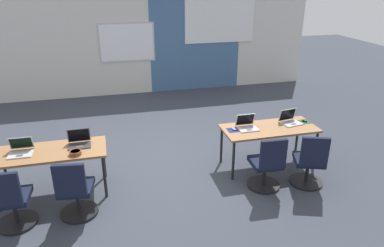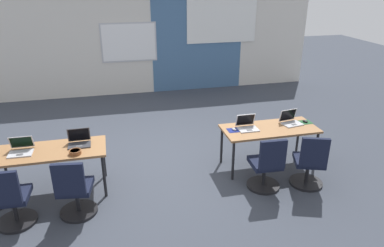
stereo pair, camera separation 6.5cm
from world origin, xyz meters
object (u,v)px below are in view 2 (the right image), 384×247
(snack_bowl, at_px, (75,152))
(chair_near_right_end, at_px, (309,165))
(laptop_near_left_end, at_px, (21,149))
(chair_near_left_inner, at_px, (75,193))
(mouse_near_right_inner, at_px, (234,129))
(chair_near_right_inner, at_px, (266,168))
(chair_near_left_end, at_px, (11,202))
(laptop_near_right_inner, at_px, (247,126))
(desk_near_left, at_px, (51,154))
(desk_near_right, at_px, (269,131))
(mouse_near_right_end, at_px, (305,121))
(laptop_near_right_end, at_px, (291,121))
(laptop_near_left_inner, at_px, (79,141))

(snack_bowl, bearing_deg, chair_near_right_end, -9.03)
(laptop_near_left_end, distance_m, chair_near_left_inner, 1.10)
(mouse_near_right_inner, xyz_separation_m, chair_near_right_inner, (0.28, -0.73, -0.36))
(chair_near_left_end, xyz_separation_m, chair_near_right_inner, (3.61, 0.04, 0.00))
(chair_near_left_end, bearing_deg, laptop_near_left_end, -92.05)
(laptop_near_right_inner, relative_size, snack_bowl, 1.86)
(laptop_near_right_inner, distance_m, snack_bowl, 2.76)
(desk_near_left, height_order, chair_near_left_end, chair_near_left_end)
(laptop_near_left_end, distance_m, chair_near_left_end, 0.84)
(desk_near_right, distance_m, chair_near_left_inner, 3.24)
(chair_near_left_end, bearing_deg, snack_bowl, -146.04)
(chair_near_left_inner, bearing_deg, snack_bowl, -84.28)
(laptop_near_left_end, bearing_deg, mouse_near_right_inner, 1.39)
(laptop_near_right_inner, distance_m, mouse_near_right_end, 1.09)
(desk_near_right, bearing_deg, laptop_near_right_inner, 171.67)
(mouse_near_right_end, bearing_deg, laptop_near_right_end, 177.19)
(mouse_near_right_end, bearing_deg, snack_bowl, -175.66)
(desk_near_left, xyz_separation_m, laptop_near_left_end, (-0.39, 0.02, 0.11))
(desk_near_left, distance_m, mouse_near_right_inner, 2.88)
(laptop_near_right_end, distance_m, chair_near_right_end, 0.95)
(chair_near_right_end, bearing_deg, laptop_near_left_inner, 5.50)
(laptop_near_left_end, height_order, laptop_near_left_inner, laptop_near_left_inner)
(mouse_near_right_end, bearing_deg, chair_near_left_inner, -168.71)
(laptop_near_left_end, relative_size, snack_bowl, 1.89)
(mouse_near_right_inner, height_order, chair_near_right_end, chair_near_right_end)
(laptop_near_left_end, height_order, mouse_near_right_end, laptop_near_left_end)
(mouse_near_right_end, bearing_deg, mouse_near_right_inner, -178.58)
(chair_near_right_end, bearing_deg, laptop_near_left_end, 9.11)
(desk_near_left, bearing_deg, chair_near_right_end, -11.26)
(chair_near_right_inner, bearing_deg, mouse_near_right_inner, -66.12)
(desk_near_right, bearing_deg, desk_near_left, 180.00)
(laptop_near_right_end, bearing_deg, desk_near_right, -177.99)
(laptop_near_left_inner, xyz_separation_m, mouse_near_right_inner, (2.47, -0.05, -0.03))
(mouse_near_right_end, bearing_deg, laptop_near_right_inner, -178.89)
(chair_near_right_inner, relative_size, mouse_near_right_end, 8.05)
(chair_near_left_inner, height_order, chair_near_right_end, same)
(laptop_near_left_end, height_order, chair_near_right_inner, laptop_near_left_end)
(desk_near_right, bearing_deg, laptop_near_left_end, 179.76)
(desk_near_left, height_order, chair_near_right_end, chair_near_right_end)
(desk_near_right, distance_m, laptop_near_left_inner, 3.09)
(chair_near_right_inner, distance_m, snack_bowl, 2.85)
(laptop_near_right_end, xyz_separation_m, snack_bowl, (-3.56, -0.30, -0.01))
(laptop_near_right_inner, distance_m, chair_near_right_inner, 0.84)
(chair_near_right_inner, xyz_separation_m, chair_near_right_end, (0.68, -0.08, 0.00))
(chair_near_right_inner, bearing_deg, snack_bowl, -6.70)
(desk_near_right, xyz_separation_m, snack_bowl, (-3.13, -0.21, 0.10))
(desk_near_right, bearing_deg, chair_near_right_end, -65.85)
(desk_near_right, distance_m, chair_near_right_end, 0.89)
(laptop_near_right_inner, xyz_separation_m, chair_near_right_inner, (0.05, -0.74, -0.39))
(laptop_near_left_end, xyz_separation_m, chair_near_left_end, (-0.05, -0.74, -0.39))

